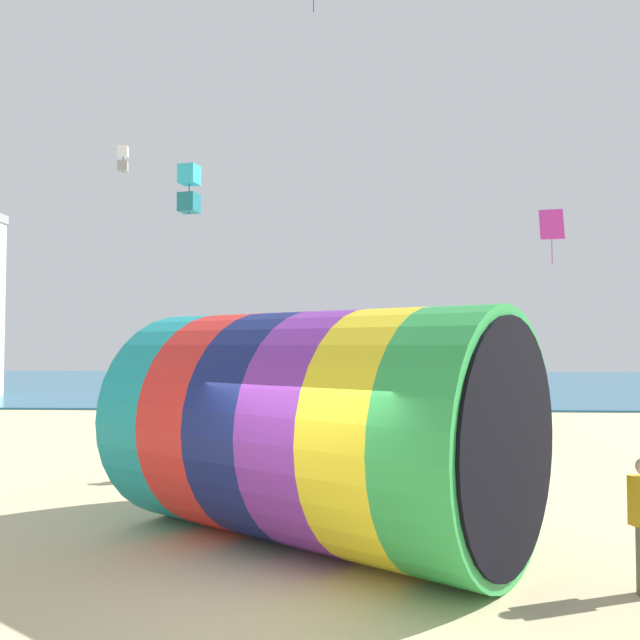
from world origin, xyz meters
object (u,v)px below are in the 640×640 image
object	(u,v)px
giant_inflatable_tube	(315,426)
kite_magenta_diamond	(552,225)
bystander_mid_beach	(180,411)
kite_cyan_box	(189,189)
bystander_near_water	(179,444)
kite_white_box	(123,159)

from	to	relation	value
giant_inflatable_tube	kite_magenta_diamond	world-z (taller)	kite_magenta_diamond
kite_magenta_diamond	bystander_mid_beach	xyz separation A→B (m)	(-13.81, -4.73, -7.02)
bystander_mid_beach	kite_cyan_box	bearing A→B (deg)	-70.85
bystander_near_water	kite_magenta_diamond	bearing A→B (deg)	43.33
kite_white_box	bystander_mid_beach	bearing A→B (deg)	42.72
kite_white_box	bystander_mid_beach	size ratio (longest dim) A/B	0.52
kite_magenta_diamond	kite_cyan_box	size ratio (longest dim) A/B	1.54
kite_white_box	kite_magenta_diamond	world-z (taller)	kite_white_box
kite_magenta_diamond	bystander_mid_beach	distance (m)	16.20
kite_cyan_box	bystander_near_water	size ratio (longest dim) A/B	0.94
kite_cyan_box	bystander_mid_beach	distance (m)	7.37
kite_cyan_box	bystander_mid_beach	bearing A→B (deg)	109.15
kite_cyan_box	bystander_near_water	distance (m)	7.79
giant_inflatable_tube	bystander_near_water	distance (m)	5.58
kite_magenta_diamond	bystander_near_water	bearing A→B (deg)	-136.67
giant_inflatable_tube	kite_white_box	size ratio (longest dim) A/B	8.26
bystander_near_water	giant_inflatable_tube	bearing A→B (deg)	-52.86
giant_inflatable_tube	bystander_mid_beach	size ratio (longest dim) A/B	4.32
giant_inflatable_tube	kite_cyan_box	size ratio (longest dim) A/B	4.80
giant_inflatable_tube	bystander_near_water	bearing A→B (deg)	127.14
giant_inflatable_tube	kite_cyan_box	distance (m)	10.81
kite_white_box	kite_magenta_diamond	bearing A→B (deg)	21.78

